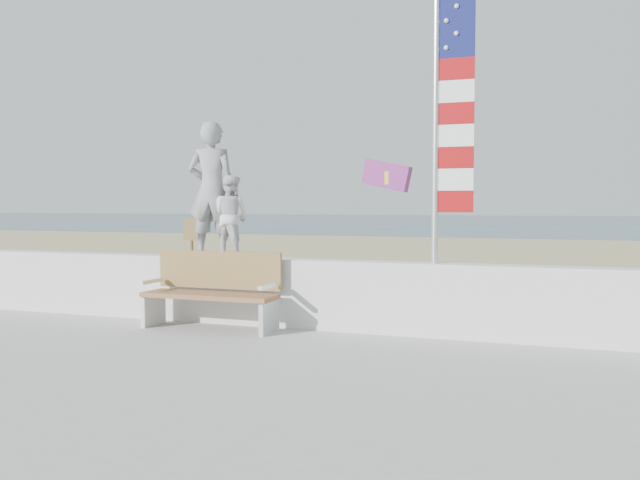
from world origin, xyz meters
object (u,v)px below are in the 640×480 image
at_px(bench, 213,289).
at_px(adult, 212,189).
at_px(flag, 446,106).
at_px(child, 231,216).

bearing_deg(bench, adult, 119.49).
height_order(adult, flag, flag).
bearing_deg(flag, child, 179.99).
bearing_deg(child, adult, 9.07).
xyz_separation_m(child, bench, (-0.03, -0.45, -0.95)).
xyz_separation_m(bench, flag, (2.95, 0.45, 2.30)).
distance_m(child, bench, 1.05).
distance_m(adult, flag, 3.36).
distance_m(child, flag, 3.22).
bearing_deg(flag, bench, -171.26).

